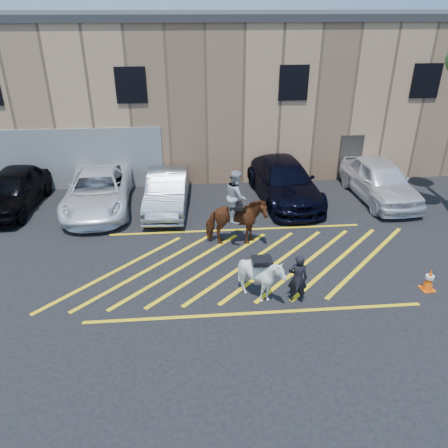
{
  "coord_description": "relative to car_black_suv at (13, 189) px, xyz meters",
  "views": [
    {
      "loc": [
        -1.73,
        -12.39,
        7.77
      ],
      "look_at": [
        -0.63,
        0.2,
        1.3
      ],
      "focal_mm": 35.0,
      "sensor_mm": 36.0,
      "label": 1
    }
  ],
  "objects": [
    {
      "name": "car_white_suv",
      "position": [
        15.51,
        -0.39,
        0.03
      ],
      "size": [
        2.31,
        5.15,
        1.72
      ],
      "primitive_type": "imported",
      "rotation": [
        0.0,
        0.0,
        0.06
      ],
      "color": "white",
      "rests_on": "ground"
    },
    {
      "name": "car_white_pickup",
      "position": [
        3.51,
        -0.32,
        -0.06
      ],
      "size": [
        2.81,
        5.65,
        1.54
      ],
      "primitive_type": "imported",
      "rotation": [
        0.0,
        0.0,
        0.05
      ],
      "color": "white",
      "rests_on": "ground"
    },
    {
      "name": "car_black_suv",
      "position": [
        0.0,
        0.0,
        0.0
      ],
      "size": [
        2.3,
        4.98,
        1.65
      ],
      "primitive_type": "imported",
      "rotation": [
        0.0,
        0.0,
        -0.07
      ],
      "color": "black",
      "rests_on": "ground"
    },
    {
      "name": "warehouse",
      "position": [
        8.97,
        6.97,
        2.82
      ],
      "size": [
        32.42,
        10.2,
        7.3
      ],
      "color": "tan",
      "rests_on": "ground"
    },
    {
      "name": "handler",
      "position": [
        10.24,
        -7.33,
        -0.07
      ],
      "size": [
        0.61,
        0.46,
        1.52
      ],
      "primitive_type": "imported",
      "rotation": [
        0.0,
        0.0,
        2.97
      ],
      "color": "black",
      "rests_on": "ground"
    },
    {
      "name": "hatching_zone",
      "position": [
        8.99,
        -5.32,
        -0.82
      ],
      "size": [
        12.6,
        5.12,
        0.01
      ],
      "color": "yellow",
      "rests_on": "ground"
    },
    {
      "name": "saddled_white",
      "position": [
        9.22,
        -7.16,
        -0.09
      ],
      "size": [
        1.2,
        1.35,
        1.46
      ],
      "color": "white",
      "rests_on": "ground"
    },
    {
      "name": "ground",
      "position": [
        8.99,
        -5.02,
        -0.83
      ],
      "size": [
        90.0,
        90.0,
        0.0
      ],
      "primitive_type": "plane",
      "color": "black",
      "rests_on": "ground"
    },
    {
      "name": "mounted_bay",
      "position": [
        8.85,
        -3.9,
        0.3
      ],
      "size": [
        2.14,
        1.03,
        2.78
      ],
      "color": "#583115",
      "rests_on": "ground"
    },
    {
      "name": "car_blue_suv",
      "position": [
        11.38,
        0.0,
        0.0
      ],
      "size": [
        2.85,
        5.9,
        1.65
      ],
      "primitive_type": "imported",
      "rotation": [
        0.0,
        0.0,
        0.1
      ],
      "color": "black",
      "rests_on": "ground"
    },
    {
      "name": "car_silver_sedan",
      "position": [
        6.37,
        -0.54,
        -0.07
      ],
      "size": [
        1.89,
        4.69,
        1.52
      ],
      "primitive_type": "imported",
      "rotation": [
        0.0,
        0.0,
        -0.06
      ],
      "color": "#8E939B",
      "rests_on": "ground"
    },
    {
      "name": "traffic_cone",
      "position": [
        14.32,
        -7.14,
        -0.46
      ],
      "size": [
        0.42,
        0.42,
        0.73
      ],
      "color": "#FF570A",
      "rests_on": "ground"
    }
  ]
}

